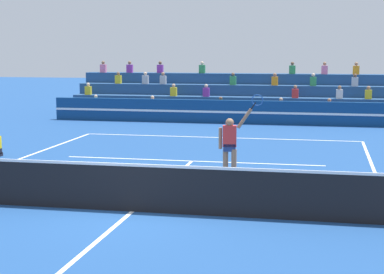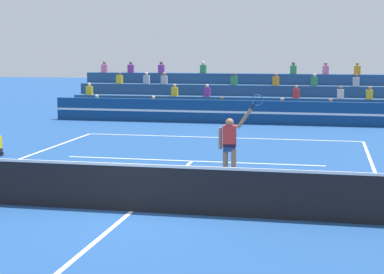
# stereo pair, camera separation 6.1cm
# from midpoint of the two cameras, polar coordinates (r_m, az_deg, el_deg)

# --- Properties ---
(ground_plane) EXTENTS (120.00, 120.00, 0.00)m
(ground_plane) POSITION_cam_midpoint_polar(r_m,az_deg,el_deg) (14.09, -5.46, -6.62)
(ground_plane) COLOR navy
(court_lines) EXTENTS (11.10, 23.90, 0.01)m
(court_lines) POSITION_cam_midpoint_polar(r_m,az_deg,el_deg) (14.09, -5.46, -6.60)
(court_lines) COLOR white
(court_lines) RESTS_ON ground
(tennis_net) EXTENTS (12.00, 0.10, 1.10)m
(tennis_net) POSITION_cam_midpoint_polar(r_m,az_deg,el_deg) (13.96, -5.49, -4.46)
(tennis_net) COLOR black
(tennis_net) RESTS_ON ground
(sponsor_banner_wall) EXTENTS (18.00, 0.26, 1.10)m
(sponsor_banner_wall) POSITION_cam_midpoint_polar(r_m,az_deg,el_deg) (30.21, 3.92, 2.23)
(sponsor_banner_wall) COLOR navy
(sponsor_banner_wall) RESTS_ON ground
(bleacher_stand) EXTENTS (17.73, 3.80, 2.83)m
(bleacher_stand) POSITION_cam_midpoint_polar(r_m,az_deg,el_deg) (33.32, 4.66, 3.24)
(bleacher_stand) COLOR navy
(bleacher_stand) RESTS_ON ground
(tennis_player) EXTENTS (1.20, 0.32, 2.40)m
(tennis_player) POSITION_cam_midpoint_polar(r_m,az_deg,el_deg) (16.84, 3.34, -0.78)
(tennis_player) COLOR #9E7051
(tennis_player) RESTS_ON ground
(tennis_ball) EXTENTS (0.07, 0.07, 0.07)m
(tennis_ball) POSITION_cam_midpoint_polar(r_m,az_deg,el_deg) (15.25, -6.26, -5.37)
(tennis_ball) COLOR #C6DB33
(tennis_ball) RESTS_ON ground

